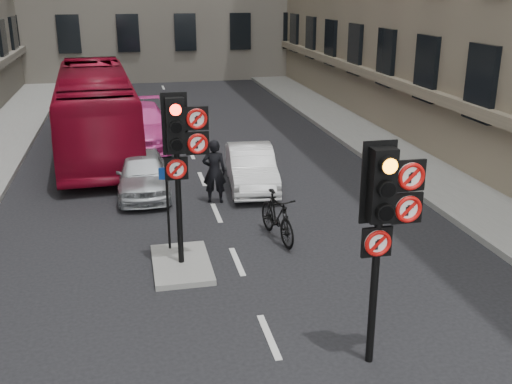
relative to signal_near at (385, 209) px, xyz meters
name	(u,v)px	position (x,y,z in m)	size (l,w,h in m)	color
pavement_right	(404,155)	(5.71, 11.01, -2.50)	(3.00, 50.00, 0.16)	gray
centre_island	(182,264)	(-2.69, 4.01, -2.52)	(1.20, 2.00, 0.12)	gray
signal_near	(385,209)	(0.00, 0.00, 0.00)	(0.91, 0.40, 3.58)	black
signal_far	(181,143)	(-2.60, 4.00, 0.12)	(0.91, 0.40, 3.58)	black
car_silver	(143,173)	(-3.30, 9.02, -1.97)	(1.44, 3.59, 1.22)	#AFB3B7
car_white	(251,167)	(-0.15, 8.94, -1.98)	(1.29, 3.69, 1.21)	silver
car_pink	(141,125)	(-3.14, 14.77, -1.86)	(2.04, 5.01, 1.45)	#EA44A7
bus_red	(96,110)	(-4.71, 14.17, -1.11)	(2.48, 10.59, 2.95)	maroon
motorcycle	(277,217)	(-0.35, 5.01, -2.01)	(0.54, 1.90, 1.14)	black
motorcyclist	(214,171)	(-1.40, 7.87, -1.70)	(0.65, 0.42, 1.77)	black
info_sign	(167,197)	(-2.87, 4.74, -1.25)	(0.32, 0.12, 1.88)	black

